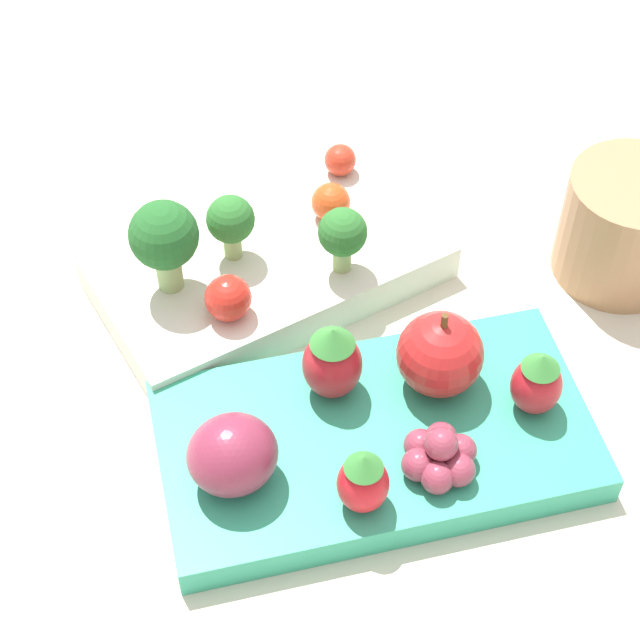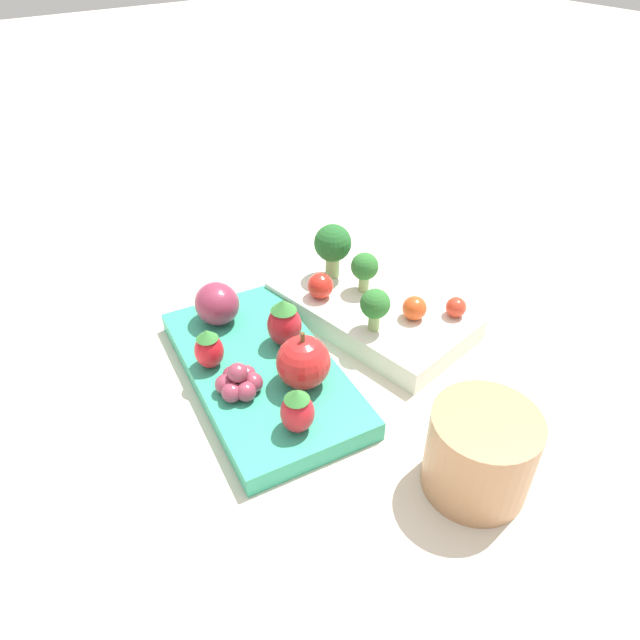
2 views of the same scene
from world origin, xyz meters
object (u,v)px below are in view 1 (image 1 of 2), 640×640
cherry_tomato_0 (331,202)px  strawberry_1 (363,481)px  cherry_tomato_2 (228,298)px  apple (440,354)px  broccoli_floret_0 (164,238)px  broccoli_floret_2 (343,234)px  strawberry_0 (537,383)px  grape_cluster (439,456)px  bento_box_fruit (378,439)px  bento_box_savoury (269,267)px  broccoli_floret_1 (231,221)px  strawberry_2 (332,361)px  drinking_cup (628,228)px  plum (233,455)px  cherry_tomato_1 (340,160)px

cherry_tomato_0 → strawberry_1: 0.20m
cherry_tomato_2 → apple: 0.12m
broccoli_floret_0 → broccoli_floret_2: 0.10m
strawberry_0 → grape_cluster: (-0.06, -0.02, -0.01)m
broccoli_floret_0 → bento_box_fruit: bearing=-60.9°
bento_box_savoury → bento_box_fruit: 0.14m
bento_box_fruit → broccoli_floret_1: 0.15m
cherry_tomato_0 → cherry_tomato_2: bearing=-147.3°
strawberry_2 → drinking_cup: size_ratio=0.63×
cherry_tomato_0 → strawberry_2: (-0.05, -0.12, 0.01)m
grape_cluster → cherry_tomato_2: bearing=117.1°
cherry_tomato_2 → strawberry_0: size_ratio=0.64×
bento_box_fruit → broccoli_floret_1: size_ratio=5.57×
broccoli_floret_0 → strawberry_2: bearing=-58.7°
broccoli_floret_1 → broccoli_floret_2: 0.06m
bento_box_fruit → bento_box_savoury: bearing=95.5°
bento_box_fruit → drinking_cup: bearing=20.0°
broccoli_floret_0 → plum: 0.14m
apple → strawberry_1: apple is taller
cherry_tomato_2 → apple: bearing=-42.2°
broccoli_floret_1 → cherry_tomato_0: bearing=8.2°
cherry_tomato_1 → strawberry_2: (-0.07, -0.15, 0.01)m
broccoli_floret_1 → strawberry_2: size_ratio=0.88×
strawberry_1 → strawberry_2: strawberry_2 is taller
bento_box_savoury → drinking_cup: bearing=-18.6°
bento_box_fruit → drinking_cup: (0.19, 0.07, 0.03)m
plum → drinking_cup: drinking_cup is taller
bento_box_savoury → apple: size_ratio=3.99×
apple → broccoli_floret_2: bearing=101.0°
strawberry_1 → broccoli_floret_1: bearing=92.4°
strawberry_0 → grape_cluster: strawberry_0 is taller
strawberry_0 → apple: bearing=140.8°
plum → bento_box_savoury: bearing=64.4°
cherry_tomato_2 → apple: (0.09, -0.08, 0.00)m
bento_box_fruit → strawberry_0: (0.08, -0.02, 0.03)m
broccoli_floret_0 → drinking_cup: bearing=-13.7°
strawberry_1 → broccoli_floret_2: bearing=71.8°
broccoli_floret_0 → broccoli_floret_2: bearing=-13.3°
apple → cherry_tomato_1: bearing=85.9°
bento_box_savoury → cherry_tomato_2: (-0.04, -0.04, 0.03)m
broccoli_floret_2 → cherry_tomato_1: 0.09m
bento_box_savoury → apple: (0.05, -0.12, 0.03)m
strawberry_2 → bento_box_savoury: bearing=89.9°
bento_box_fruit → cherry_tomato_0: 0.16m
bento_box_fruit → cherry_tomato_1: size_ratio=11.96×
cherry_tomato_0 → bento_box_fruit: bearing=-102.2°
cherry_tomato_2 → strawberry_2: bearing=-61.4°
strawberry_0 → grape_cluster: bearing=-164.8°
strawberry_1 → apple: bearing=39.4°
bento_box_fruit → broccoli_floret_0: broccoli_floret_0 is taller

